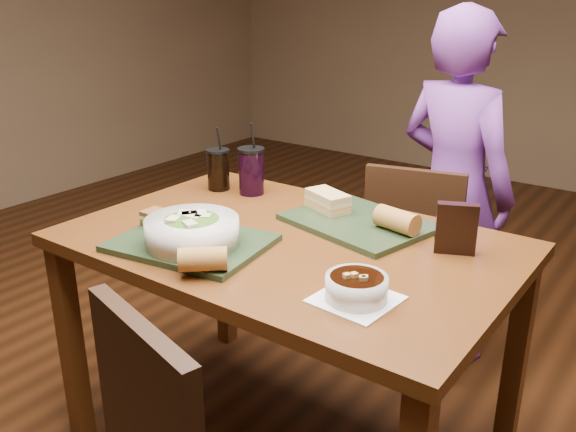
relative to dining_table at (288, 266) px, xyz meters
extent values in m
cube|color=#552E11|center=(-0.60, -0.38, -0.30)|extent=(0.06, 0.06, 0.71)
cube|color=#552E11|center=(-0.60, 0.38, -0.30)|extent=(0.06, 0.06, 0.71)
cube|color=#552E11|center=(0.60, 0.38, -0.30)|extent=(0.06, 0.06, 0.71)
cube|color=#552E11|center=(0.00, 0.00, 0.07)|extent=(1.30, 0.85, 0.04)
cube|color=black|center=(0.19, -0.72, -0.01)|extent=(0.37, 0.13, 0.45)
cube|color=black|center=(0.12, 0.78, -0.27)|extent=(0.44, 0.44, 0.03)
cube|color=black|center=(0.12, 0.62, -0.04)|extent=(0.36, 0.12, 0.43)
cube|color=black|center=(-0.04, 0.63, -0.47)|extent=(0.03, 0.03, 0.37)
cube|color=black|center=(0.27, 0.63, -0.47)|extent=(0.03, 0.03, 0.37)
cube|color=black|center=(-0.04, 0.94, -0.47)|extent=(0.03, 0.03, 0.37)
cube|color=black|center=(0.27, 0.94, -0.47)|extent=(0.03, 0.03, 0.37)
imported|color=#683085|center=(0.16, 0.88, 0.04)|extent=(0.58, 0.45, 1.40)
cube|color=#202F1A|center=(-0.19, -0.21, 0.10)|extent=(0.46, 0.38, 0.02)
cube|color=#202F1A|center=(0.11, 0.22, 0.10)|extent=(0.48, 0.41, 0.02)
cylinder|color=silver|center=(-0.16, -0.23, 0.15)|extent=(0.26, 0.26, 0.08)
ellipsoid|color=#427219|center=(-0.16, -0.23, 0.16)|extent=(0.21, 0.21, 0.07)
cube|color=beige|center=(-0.14, -0.21, 0.19)|extent=(0.05, 0.05, 0.01)
cube|color=beige|center=(-0.17, -0.19, 0.19)|extent=(0.05, 0.05, 0.01)
cube|color=beige|center=(-0.19, -0.21, 0.19)|extent=(0.05, 0.05, 0.01)
cube|color=beige|center=(-0.13, -0.27, 0.19)|extent=(0.05, 0.04, 0.01)
cube|color=beige|center=(-0.16, -0.23, 0.19)|extent=(0.05, 0.04, 0.01)
cube|color=beige|center=(-0.19, -0.27, 0.19)|extent=(0.05, 0.05, 0.01)
cube|color=beige|center=(-0.20, -0.22, 0.19)|extent=(0.05, 0.05, 0.01)
cube|color=white|center=(0.35, -0.22, 0.09)|extent=(0.19, 0.19, 0.00)
cylinder|color=silver|center=(0.35, -0.22, 0.12)|extent=(0.15, 0.15, 0.06)
cylinder|color=black|center=(0.35, -0.22, 0.15)|extent=(0.13, 0.13, 0.01)
cube|color=#B28947|center=(0.38, -0.22, 0.16)|extent=(0.02, 0.02, 0.01)
cube|color=#B28947|center=(0.38, -0.23, 0.16)|extent=(0.02, 0.02, 0.01)
cube|color=#B28947|center=(0.35, -0.22, 0.16)|extent=(0.02, 0.02, 0.01)
cube|color=#B28947|center=(0.34, -0.24, 0.16)|extent=(0.02, 0.02, 0.01)
cube|color=#593819|center=(-0.35, -0.18, 0.12)|extent=(0.10, 0.07, 0.01)
cube|color=#3F721E|center=(-0.35, -0.18, 0.13)|extent=(0.10, 0.07, 0.01)
cube|color=beige|center=(-0.35, -0.18, 0.14)|extent=(0.10, 0.07, 0.01)
cube|color=#593819|center=(-0.35, -0.18, 0.15)|extent=(0.10, 0.07, 0.01)
cube|color=tan|center=(-0.01, 0.24, 0.12)|extent=(0.17, 0.13, 0.02)
cube|color=orange|center=(-0.01, 0.24, 0.13)|extent=(0.17, 0.13, 0.01)
cube|color=beige|center=(-0.01, 0.24, 0.14)|extent=(0.17, 0.13, 0.01)
cube|color=tan|center=(-0.01, 0.24, 0.16)|extent=(0.17, 0.13, 0.02)
cylinder|color=#AD7533|center=(-0.02, -0.33, 0.14)|extent=(0.13, 0.13, 0.06)
cylinder|color=#AD7533|center=(0.25, 0.20, 0.14)|extent=(0.14, 0.09, 0.07)
cylinder|color=black|center=(-0.48, 0.23, 0.16)|extent=(0.08, 0.08, 0.14)
cylinder|color=black|center=(-0.48, 0.23, 0.24)|extent=(0.09, 0.09, 0.01)
cylinder|color=black|center=(-0.48, 0.23, 0.28)|extent=(0.01, 0.02, 0.09)
cylinder|color=black|center=(-0.35, 0.27, 0.17)|extent=(0.09, 0.09, 0.16)
cylinder|color=black|center=(-0.35, 0.27, 0.25)|extent=(0.10, 0.10, 0.01)
cylinder|color=black|center=(-0.34, 0.27, 0.30)|extent=(0.01, 0.03, 0.10)
cube|color=black|center=(0.44, 0.19, 0.16)|extent=(0.11, 0.08, 0.14)
camera|label=1|loc=(0.98, -1.34, 0.78)|focal=38.00mm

